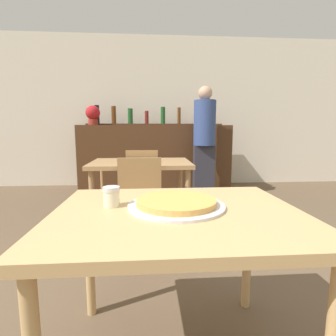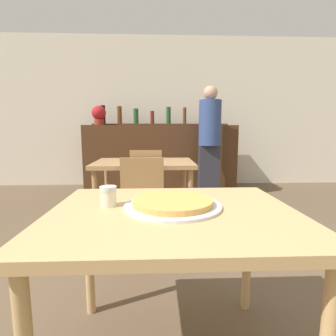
{
  "view_description": "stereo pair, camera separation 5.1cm",
  "coord_description": "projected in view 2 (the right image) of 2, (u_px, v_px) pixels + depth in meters",
  "views": [
    {
      "loc": [
        -0.12,
        -1.06,
        1.06
      ],
      "look_at": [
        0.0,
        0.55,
        0.83
      ],
      "focal_mm": 28.0,
      "sensor_mm": 36.0,
      "label": 1
    },
    {
      "loc": [
        -0.07,
        -1.06,
        1.06
      ],
      "look_at": [
        0.0,
        0.55,
        0.83
      ],
      "focal_mm": 28.0,
      "sensor_mm": 36.0,
      "label": 2
    }
  ],
  "objects": [
    {
      "name": "chair_far_side_front",
      "position": [
        142.0,
        199.0,
        2.22
      ],
      "size": [
        0.4,
        0.4,
        0.82
      ],
      "color": "olive",
      "rests_on": "ground_plane"
    },
    {
      "name": "cheese_shaker",
      "position": [
        108.0,
        196.0,
        1.16
      ],
      "size": [
        0.07,
        0.07,
        0.09
      ],
      "color": "beige",
      "rests_on": "dining_table_near"
    },
    {
      "name": "bar_counter",
      "position": [
        161.0,
        158.0,
        4.65
      ],
      "size": [
        2.6,
        0.56,
        1.14
      ],
      "color": "#4C2D19",
      "rests_on": "ground_plane"
    },
    {
      "name": "potted_plant",
      "position": [
        99.0,
        114.0,
        4.45
      ],
      "size": [
        0.24,
        0.24,
        0.33
      ],
      "color": "maroon",
      "rests_on": "bar_counter"
    },
    {
      "name": "pizza_tray",
      "position": [
        173.0,
        203.0,
        1.15
      ],
      "size": [
        0.43,
        0.43,
        0.04
      ],
      "color": "silver",
      "rests_on": "dining_table_near"
    },
    {
      "name": "bar_back_shelf",
      "position": [
        158.0,
        121.0,
        4.69
      ],
      "size": [
        2.39,
        0.24,
        0.35
      ],
      "color": "#4C2D19",
      "rests_on": "bar_counter"
    },
    {
      "name": "wall_back",
      "position": [
        160.0,
        112.0,
        5.03
      ],
      "size": [
        8.0,
        0.05,
        2.8
      ],
      "color": "silver",
      "rests_on": "ground_plane"
    },
    {
      "name": "dining_table_near",
      "position": [
        173.0,
        228.0,
        1.12
      ],
      "size": [
        1.04,
        0.84,
        0.73
      ],
      "color": "tan",
      "rests_on": "ground_plane"
    },
    {
      "name": "dining_table_far",
      "position": [
        144.0,
        170.0,
        2.72
      ],
      "size": [
        1.01,
        0.71,
        0.74
      ],
      "color": "#A87F51",
      "rests_on": "ground_plane"
    },
    {
      "name": "person_standing",
      "position": [
        210.0,
        138.0,
        4.06
      ],
      "size": [
        0.34,
        0.34,
        1.73
      ],
      "color": "#2D2D38",
      "rests_on": "ground_plane"
    },
    {
      "name": "chair_far_side_back",
      "position": [
        146.0,
        177.0,
        3.27
      ],
      "size": [
        0.4,
        0.4,
        0.82
      ],
      "rotation": [
        0.0,
        0.0,
        3.14
      ],
      "color": "olive",
      "rests_on": "ground_plane"
    }
  ]
}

